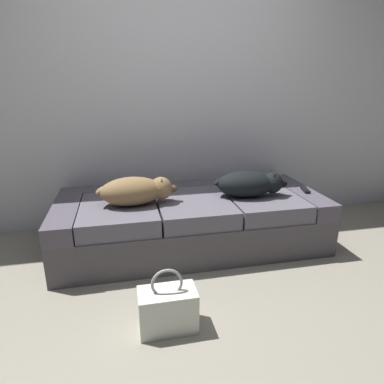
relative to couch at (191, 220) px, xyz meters
The scene contains 7 objects.
ground_plane 1.08m from the couch, 90.00° to the right, with size 10.00×10.00×0.00m, color gray.
back_wall 1.34m from the couch, 90.00° to the left, with size 6.40×0.10×2.80m, color silver.
couch is the anchor object (origin of this frame).
dog_tan 0.56m from the couch, 166.78° to the right, with size 0.63×0.28×0.21m.
dog_dark 0.58m from the couch, 12.86° to the right, with size 0.62×0.33×0.21m.
tv_remote 1.02m from the couch, ahead, with size 0.04×0.15×0.02m, color black.
handbag 1.05m from the couch, 109.11° to the right, with size 0.32×0.18×0.38m.
Camera 1 is at (-0.54, -1.47, 1.32)m, focal length 30.99 mm.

